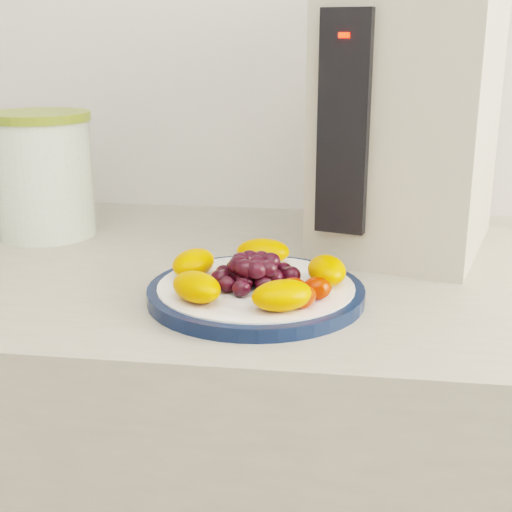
# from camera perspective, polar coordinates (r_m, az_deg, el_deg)

# --- Properties ---
(plate_rim) EXTENTS (0.24, 0.24, 0.01)m
(plate_rim) POSITION_cam_1_polar(r_m,az_deg,el_deg) (0.78, 0.00, -3.00)
(plate_rim) COLOR #0C1937
(plate_rim) RESTS_ON counter
(plate_face) EXTENTS (0.21, 0.21, 0.02)m
(plate_face) POSITION_cam_1_polar(r_m,az_deg,el_deg) (0.78, 0.00, -2.93)
(plate_face) COLOR white
(plate_face) RESTS_ON counter
(canister) EXTENTS (0.18, 0.18, 0.16)m
(canister) POSITION_cam_1_polar(r_m,az_deg,el_deg) (1.06, -16.60, 5.93)
(canister) COLOR #3F6B1C
(canister) RESTS_ON counter
(canister_lid) EXTENTS (0.19, 0.19, 0.01)m
(canister_lid) POSITION_cam_1_polar(r_m,az_deg,el_deg) (1.05, -17.01, 10.64)
(canister_lid) COLOR olive
(canister_lid) RESTS_ON canister
(appliance_body) EXTENTS (0.26, 0.32, 0.35)m
(appliance_body) POSITION_cam_1_polar(r_m,az_deg,el_deg) (0.97, 12.34, 10.73)
(appliance_body) COLOR #B7B09A
(appliance_body) RESTS_ON counter
(appliance_panel) EXTENTS (0.06, 0.03, 0.26)m
(appliance_panel) POSITION_cam_1_polar(r_m,az_deg,el_deg) (0.84, 7.05, 10.41)
(appliance_panel) COLOR black
(appliance_panel) RESTS_ON appliance_body
(appliance_led) EXTENTS (0.01, 0.01, 0.01)m
(appliance_led) POSITION_cam_1_polar(r_m,az_deg,el_deg) (0.83, 7.09, 17.13)
(appliance_led) COLOR #FF0C05
(appliance_led) RESTS_ON appliance_panel
(fruit_plate) EXTENTS (0.20, 0.20, 0.03)m
(fruit_plate) POSITION_cam_1_polar(r_m,az_deg,el_deg) (0.77, 0.04, -1.38)
(fruit_plate) COLOR #FF7000
(fruit_plate) RESTS_ON plate_face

